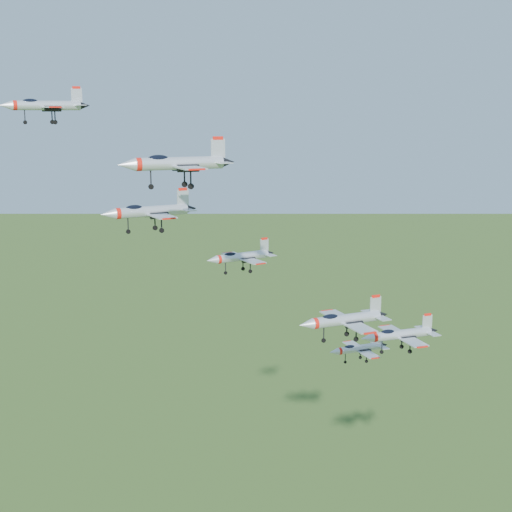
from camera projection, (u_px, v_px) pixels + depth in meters
name	position (u px, v px, depth m)	size (l,w,h in m)	color
jet_lead	(44.00, 105.00, 97.60)	(12.32, 10.22, 3.29)	silver
jet_left_high	(149.00, 211.00, 89.18)	(12.79, 10.67, 3.42)	silver
jet_right_high	(176.00, 163.00, 75.82)	(12.98, 10.67, 3.48)	silver
jet_left_low	(240.00, 257.00, 107.99)	(11.91, 10.01, 3.20)	silver
jet_right_low	(343.00, 320.00, 90.92)	(13.05, 10.76, 3.49)	silver
jet_trail	(399.00, 334.00, 112.41)	(13.89, 11.43, 3.72)	silver
jet_extra	(358.00, 348.00, 120.33)	(11.29, 9.28, 3.02)	silver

